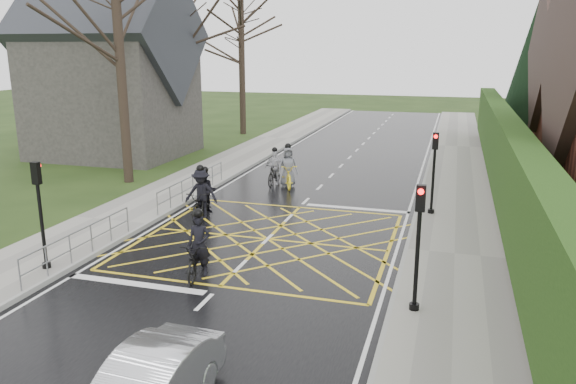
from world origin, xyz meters
The scene contains 21 objects.
ground centered at (0.00, 0.00, 0.00)m, with size 120.00×120.00×0.00m, color black.
road centered at (0.00, 0.00, 0.01)m, with size 9.00×80.00×0.01m, color black.
sidewalk_right centered at (6.00, 0.00, 0.07)m, with size 3.00×80.00×0.15m, color gray.
sidewalk_left centered at (-6.00, 0.00, 0.07)m, with size 3.00×80.00×0.15m, color gray.
stone_wall centered at (7.75, 6.00, 0.35)m, with size 0.50×38.00×0.70m, color slate.
hedge centered at (7.75, 6.00, 2.10)m, with size 0.90×38.00×2.80m, color #19360E.
conifer centered at (10.75, 26.00, 4.99)m, with size 4.60×4.60×10.00m.
church centered at (-13.54, 12.00, 4.93)m, with size 8.80×7.80×11.00m.
tree_near centered at (-9.00, 6.00, 7.91)m, with size 9.24×9.24×11.44m.
tree_mid centered at (-10.00, 14.00, 8.63)m, with size 10.08×10.08×12.48m.
tree_far centered at (-9.30, 22.00, 7.19)m, with size 8.40×8.40×10.40m.
railing_south centered at (-4.65, -3.50, 0.78)m, with size 0.05×5.04×1.03m.
railing_north centered at (-4.65, 4.00, 0.79)m, with size 0.05×6.04×1.03m.
traffic_light_ne centered at (5.10, 4.20, 1.66)m, with size 0.24×0.31×3.21m.
traffic_light_se centered at (5.10, -4.20, 1.66)m, with size 0.24×0.31×3.21m.
traffic_light_sw centered at (-5.10, -4.50, 1.66)m, with size 0.24×0.31×3.21m.
cyclist_rear centered at (-0.87, -3.44, 0.63)m, with size 1.05×2.08×1.93m.
cyclist_back centered at (-3.31, 2.31, 0.69)m, with size 1.06×1.88×1.81m.
cyclist_mid centered at (-3.15, 1.58, 0.75)m, with size 1.32×2.20×2.04m.
cyclist_front centered at (-2.15, 7.39, 0.65)m, with size 0.95×1.77×1.77m.
cyclist_lead centered at (-1.44, 7.18, 0.70)m, with size 1.52×2.19×2.02m.
Camera 1 is at (5.71, -16.81, 6.20)m, focal length 35.00 mm.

